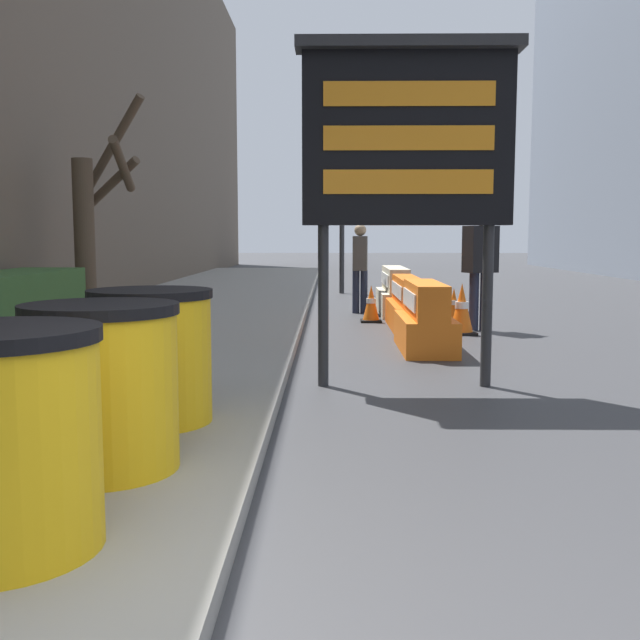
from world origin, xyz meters
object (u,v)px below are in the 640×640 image
at_px(traffic_cone_near, 454,306).
at_px(pedestrian_passerby, 360,261).
at_px(message_board, 407,138).
at_px(traffic_cone_far, 462,309).
at_px(traffic_light_near_curb, 342,170).
at_px(jersey_barrier_orange_far, 407,306).
at_px(barrel_drum_middle, 102,387).
at_px(traffic_cone_mid, 371,304).
at_px(jersey_barrier_cream, 395,293).
at_px(jersey_barrier_orange_near, 425,320).
at_px(barrel_drum_back, 152,356).
at_px(pedestrian_worker, 480,260).

relative_size(traffic_cone_near, pedestrian_passerby, 0.35).
height_order(message_board, traffic_cone_far, message_board).
bearing_deg(pedestrian_passerby, traffic_light_near_curb, -172.05).
bearing_deg(jersey_barrier_orange_far, barrel_drum_middle, -108.27).
bearing_deg(traffic_cone_mid, traffic_cone_far, -51.25).
xyz_separation_m(traffic_cone_far, traffic_light_near_curb, (-1.61, 7.59, 2.63)).
distance_m(traffic_cone_mid, traffic_cone_far, 1.95).
relative_size(jersey_barrier_cream, traffic_light_near_curb, 0.47).
bearing_deg(message_board, traffic_cone_near, 75.88).
distance_m(jersey_barrier_orange_near, traffic_cone_mid, 3.07).
xyz_separation_m(barrel_drum_back, jersey_barrier_cream, (2.40, 8.47, -0.22)).
bearing_deg(barrel_drum_back, traffic_cone_near, 65.50).
relative_size(message_board, traffic_cone_far, 4.28).
bearing_deg(pedestrian_passerby, jersey_barrier_cream, 84.54).
xyz_separation_m(jersey_barrier_orange_near, traffic_light_near_curb, (-0.89, 9.09, 2.62)).
xyz_separation_m(jersey_barrier_orange_far, jersey_barrier_cream, (-0.00, 2.20, 0.02)).
bearing_deg(jersey_barrier_cream, traffic_cone_near, -57.66).
distance_m(barrel_drum_back, traffic_cone_far, 6.45).
height_order(barrel_drum_middle, jersey_barrier_orange_far, barrel_drum_middle).
bearing_deg(jersey_barrier_orange_far, jersey_barrier_cream, 90.00).
height_order(barrel_drum_middle, jersey_barrier_orange_near, barrel_drum_middle).
xyz_separation_m(barrel_drum_back, traffic_light_near_curb, (1.51, 13.23, 2.40)).
bearing_deg(jersey_barrier_orange_near, barrel_drum_middle, -114.96).
xyz_separation_m(traffic_cone_mid, pedestrian_passerby, (-0.13, 1.43, 0.66)).
relative_size(jersey_barrier_cream, traffic_cone_near, 3.44).
bearing_deg(jersey_barrier_orange_far, traffic_cone_near, 45.73).
height_order(jersey_barrier_cream, traffic_light_near_curb, traffic_light_near_curb).
height_order(traffic_cone_mid, traffic_cone_far, traffic_cone_far).
height_order(message_board, traffic_cone_near, message_board).
distance_m(jersey_barrier_cream, traffic_cone_near, 1.58).
xyz_separation_m(barrel_drum_back, jersey_barrier_orange_far, (2.40, 6.27, -0.24)).
relative_size(barrel_drum_middle, message_board, 0.29).
relative_size(barrel_drum_middle, traffic_cone_near, 1.63).
height_order(barrel_drum_middle, traffic_light_near_curb, traffic_light_near_curb).
xyz_separation_m(barrel_drum_back, traffic_cone_mid, (1.90, 7.16, -0.30)).
distance_m(barrel_drum_back, jersey_barrier_cream, 8.81).
bearing_deg(traffic_light_near_curb, barrel_drum_back, -96.52).
xyz_separation_m(barrel_drum_middle, barrel_drum_back, (0.02, 1.06, 0.00)).
relative_size(barrel_drum_middle, pedestrian_passerby, 0.57).
relative_size(barrel_drum_back, jersey_barrier_orange_near, 0.56).
height_order(jersey_barrier_orange_near, jersey_barrier_orange_far, jersey_barrier_orange_near).
bearing_deg(message_board, barrel_drum_middle, -123.43).
distance_m(traffic_cone_near, traffic_cone_far, 1.50).
xyz_separation_m(jersey_barrier_orange_near, pedestrian_passerby, (-0.63, 4.45, 0.59)).
distance_m(traffic_cone_near, pedestrian_passerby, 2.18).
relative_size(traffic_cone_near, pedestrian_worker, 0.31).
bearing_deg(barrel_drum_back, traffic_light_near_curb, 83.48).
relative_size(jersey_barrier_orange_near, pedestrian_passerby, 1.01).
height_order(jersey_barrier_cream, pedestrian_worker, pedestrian_worker).
xyz_separation_m(barrel_drum_back, pedestrian_worker, (3.46, 6.07, 0.47)).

